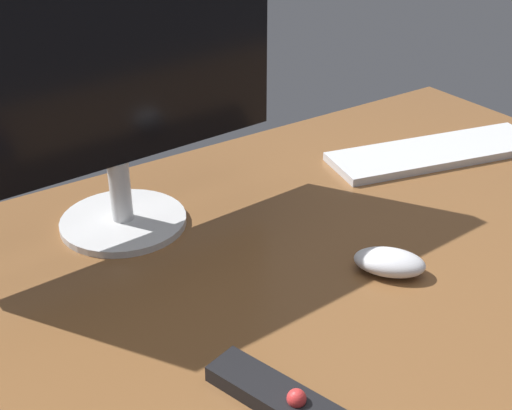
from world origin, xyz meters
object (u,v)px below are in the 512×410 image
(monitor, at_px, (108,77))
(keyboard, at_px, (437,152))
(computer_mouse, at_px, (389,262))
(media_remote, at_px, (279,398))

(monitor, xyz_separation_m, keyboard, (0.61, -0.10, -0.24))
(computer_mouse, xyz_separation_m, media_remote, (-0.28, -0.12, -0.01))
(keyboard, distance_m, computer_mouse, 0.42)
(monitor, distance_m, media_remote, 0.51)
(monitor, bearing_deg, computer_mouse, -56.42)
(computer_mouse, bearing_deg, monitor, 176.99)
(monitor, xyz_separation_m, media_remote, (-0.02, -0.46, -0.23))
(monitor, height_order, keyboard, monitor)
(monitor, height_order, computer_mouse, monitor)
(keyboard, relative_size, media_remote, 2.35)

